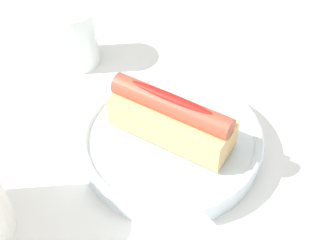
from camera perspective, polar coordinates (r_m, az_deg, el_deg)
ground_plane at (r=0.59m, az=-0.89°, el=-4.83°), size 2.40×2.40×0.00m
serving_bowl at (r=0.59m, az=-0.00°, el=-2.36°), size 0.23×0.23×0.03m
hotdog_front at (r=0.56m, az=-0.00°, el=0.55°), size 0.16×0.08×0.06m
water_glass at (r=0.72m, az=-11.09°, el=9.48°), size 0.07×0.07×0.09m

